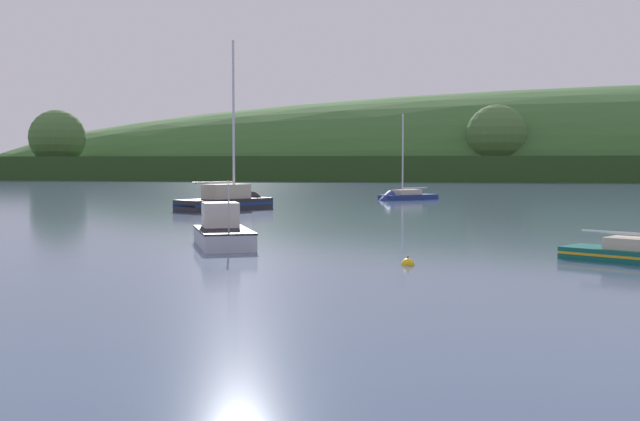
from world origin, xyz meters
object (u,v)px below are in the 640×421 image
(mooring_buoy_foreground, at_px, (408,265))
(sailboat_near_mooring, at_px, (233,206))
(fishing_boat_moored, at_px, (222,236))
(sailboat_midwater_white, at_px, (402,199))

(mooring_buoy_foreground, bearing_deg, sailboat_near_mooring, 120.83)
(sailboat_near_mooring, xyz_separation_m, fishing_boat_moored, (9.19, -25.90, 0.07))
(sailboat_midwater_white, bearing_deg, mooring_buoy_foreground, 50.92)
(sailboat_near_mooring, relative_size, fishing_boat_moored, 2.43)
(sailboat_near_mooring, height_order, sailboat_midwater_white, sailboat_near_mooring)
(sailboat_near_mooring, bearing_deg, fishing_boat_moored, -132.85)
(sailboat_midwater_white, height_order, mooring_buoy_foreground, sailboat_midwater_white)
(fishing_boat_moored, bearing_deg, mooring_buoy_foreground, -145.89)
(sailboat_midwater_white, xyz_separation_m, mooring_buoy_foreground, (7.97, -51.33, -0.09))
(sailboat_near_mooring, distance_m, sailboat_midwater_white, 23.09)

